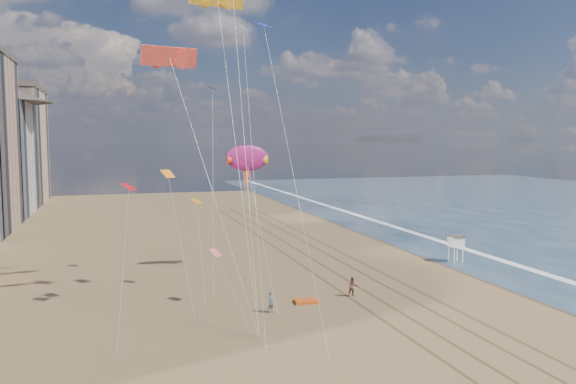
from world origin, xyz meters
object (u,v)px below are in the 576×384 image
(lifeguard_stand, at_px, (456,242))
(kite_flyer_a, at_px, (271,302))
(show_kite, at_px, (247,158))
(kite_flyer_b, at_px, (353,287))
(grounded_kite, at_px, (306,301))

(lifeguard_stand, distance_m, kite_flyer_a, 29.80)
(lifeguard_stand, bearing_deg, show_kite, 171.83)
(kite_flyer_b, bearing_deg, lifeguard_stand, 36.83)
(lifeguard_stand, bearing_deg, grounded_kite, -154.52)
(show_kite, xyz_separation_m, kite_flyer_a, (-1.77, -16.43, -11.78))
(grounded_kite, height_order, kite_flyer_b, kite_flyer_b)
(lifeguard_stand, relative_size, grounded_kite, 1.46)
(lifeguard_stand, relative_size, kite_flyer_a, 1.73)
(grounded_kite, xyz_separation_m, kite_flyer_a, (-3.86, -1.87, 0.80))
(show_kite, relative_size, kite_flyer_a, 11.40)
(lifeguard_stand, relative_size, kite_flyer_b, 1.67)
(lifeguard_stand, distance_m, show_kite, 27.34)
(kite_flyer_a, bearing_deg, lifeguard_stand, -7.70)
(show_kite, bearing_deg, kite_flyer_a, -96.14)
(show_kite, bearing_deg, lifeguard_stand, -8.17)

